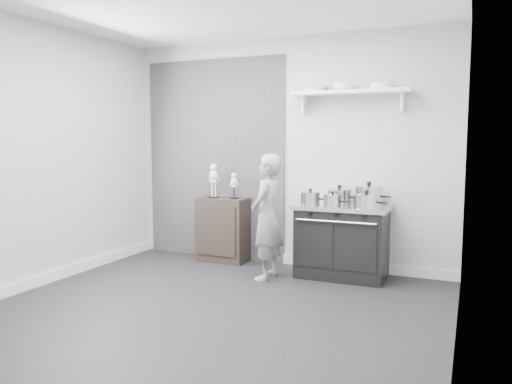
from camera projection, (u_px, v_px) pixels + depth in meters
ground at (214, 308)px, 4.46m from camera, size 4.00×4.00×0.00m
room_shell at (212, 124)px, 4.46m from camera, size 4.02×3.62×2.71m
wall_shelf at (350, 93)px, 5.46m from camera, size 1.30×0.26×0.24m
stove at (342, 241)px, 5.45m from camera, size 1.00×0.62×0.80m
side_cabinet at (223, 230)px, 6.18m from camera, size 0.61×0.35×0.79m
child at (267, 217)px, 5.35m from camera, size 0.33×0.50×1.35m
pot_front_left at (310, 198)px, 5.47m from camera, size 0.30×0.22×0.17m
pot_back_left at (339, 196)px, 5.54m from camera, size 0.36×0.28×0.21m
pot_back_right at (369, 195)px, 5.40m from camera, size 0.38×0.29×0.25m
pot_front_right at (366, 201)px, 5.13m from camera, size 0.34×0.25×0.19m
pot_front_center at (332, 200)px, 5.28m from camera, size 0.28×0.19×0.16m
skeleton_full at (214, 178)px, 6.16m from camera, size 0.14×0.09×0.49m
skeleton_torso at (234, 184)px, 6.06m from camera, size 0.10×0.07×0.36m
bowl_large at (314, 89)px, 5.61m from camera, size 0.28×0.28×0.07m
bowl_small at (344, 87)px, 5.47m from camera, size 0.23×0.23×0.07m
plate_stack at (381, 86)px, 5.31m from camera, size 0.24×0.24×0.06m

